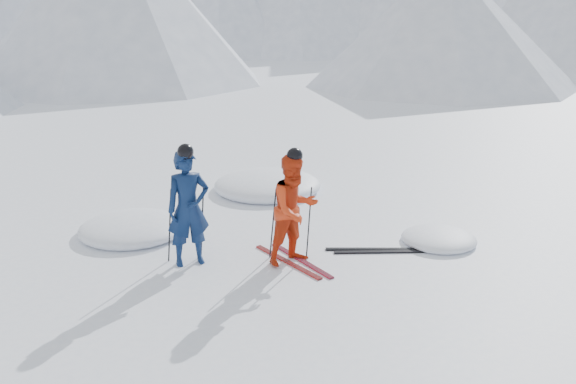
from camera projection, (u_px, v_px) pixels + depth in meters
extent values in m
plane|color=white|center=(391.00, 253.00, 10.52)|extent=(160.00, 160.00, 0.00)
cone|color=#B2BCD1|center=(441.00, 21.00, 31.07)|extent=(14.00, 14.00, 6.50)
imported|color=#0B1E45|center=(188.00, 208.00, 9.83)|extent=(0.75, 0.54, 1.92)
imported|color=red|center=(294.00, 210.00, 9.89)|extent=(1.08, 0.96, 1.84)
cylinder|color=black|center=(170.00, 226.00, 9.99)|extent=(0.13, 0.09, 1.28)
cylinder|color=black|center=(202.00, 220.00, 10.22)|extent=(0.13, 0.08, 1.28)
cylinder|color=black|center=(273.00, 224.00, 10.13)|extent=(0.12, 0.10, 1.22)
cylinder|color=black|center=(309.00, 222.00, 10.20)|extent=(0.12, 0.09, 1.22)
cube|color=black|center=(287.00, 262.00, 10.13)|extent=(0.71, 1.61, 0.03)
cube|color=black|center=(301.00, 260.00, 10.19)|extent=(0.60, 1.65, 0.03)
cube|color=black|center=(374.00, 249.00, 10.64)|extent=(1.66, 0.56, 0.03)
cube|color=black|center=(383.00, 252.00, 10.53)|extent=(1.67, 0.50, 0.03)
ellipsoid|color=white|center=(133.00, 233.00, 11.43)|extent=(1.98, 1.98, 0.43)
ellipsoid|color=white|center=(438.00, 242.00, 11.00)|extent=(1.35, 1.35, 0.30)
ellipsoid|color=white|center=(267.00, 190.00, 14.07)|extent=(2.46, 2.46, 0.54)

